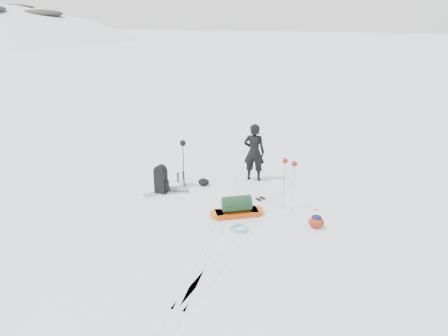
{
  "coord_description": "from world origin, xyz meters",
  "views": [
    {
      "loc": [
        3.08,
        -11.09,
        5.26
      ],
      "look_at": [
        -0.21,
        0.21,
        0.95
      ],
      "focal_mm": 35.0,
      "sensor_mm": 36.0,
      "label": 1
    }
  ],
  "objects": [
    {
      "name": "skier",
      "position": [
        0.3,
        1.93,
        0.94
      ],
      "size": [
        0.7,
        0.48,
        1.88
      ],
      "primitive_type": "imported",
      "rotation": [
        0.0,
        0.0,
        3.18
      ],
      "color": "black",
      "rests_on": "ground"
    },
    {
      "name": "thermos_pair",
      "position": [
        -1.94,
        1.15,
        0.15
      ],
      "size": [
        0.2,
        0.31,
        0.31
      ],
      "rotation": [
        0.0,
        0.0,
        0.33
      ],
      "color": "#4F5156",
      "rests_on": "ground"
    },
    {
      "name": "stuff_sack",
      "position": [
        -1.1,
        1.0,
        0.11
      ],
      "size": [
        0.39,
        0.31,
        0.22
      ],
      "rotation": [
        0.0,
        0.0,
        -0.13
      ],
      "color": "black",
      "rests_on": "ground"
    },
    {
      "name": "touring_skis_white",
      "position": [
        0.85,
        0.39,
        0.01
      ],
      "size": [
        1.56,
        1.09,
        0.06
      ],
      "rotation": [
        0.0,
        0.0,
        -0.55
      ],
      "color": "silver",
      "rests_on": "ground"
    },
    {
      "name": "rope_coil",
      "position": [
        0.71,
        -1.53,
        0.03
      ],
      "size": [
        0.52,
        0.52,
        0.06
      ],
      "rotation": [
        0.0,
        0.0,
        0.06
      ],
      "color": "#5CC1E0",
      "rests_on": "ground"
    },
    {
      "name": "ski_poles_silver",
      "position": [
        1.7,
        -0.08,
        1.24
      ],
      "size": [
        0.42,
        0.33,
        1.49
      ],
      "rotation": [
        0.0,
        0.0,
        -0.41
      ],
      "color": "#ABACB2",
      "rests_on": "ground"
    },
    {
      "name": "ground",
      "position": [
        0.0,
        0.0,
        0.0
      ],
      "size": [
        200.0,
        200.0,
        0.0
      ],
      "primitive_type": "plane",
      "color": "white",
      "rests_on": "ground"
    },
    {
      "name": "ski_tracks",
      "position": [
        0.61,
        0.88,
        0.0
      ],
      "size": [
        3.38,
        17.97,
        0.01
      ],
      "color": "silver",
      "rests_on": "ground"
    },
    {
      "name": "expedition_rucksack",
      "position": [
        -2.09,
        0.11,
        0.41
      ],
      "size": [
        0.96,
        0.48,
        0.88
      ],
      "rotation": [
        0.0,
        0.0,
        -0.15
      ],
      "color": "black",
      "rests_on": "ground"
    },
    {
      "name": "small_daypack",
      "position": [
        2.56,
        -0.88,
        0.17
      ],
      "size": [
        0.43,
        0.34,
        0.35
      ],
      "rotation": [
        0.0,
        0.0,
        -0.09
      ],
      "color": "maroon",
      "rests_on": "ground"
    },
    {
      "name": "touring_skis_grey",
      "position": [
        -1.97,
        0.34,
        0.01
      ],
      "size": [
        1.3,
        1.53,
        0.06
      ],
      "rotation": [
        0.0,
        0.0,
        0.9
      ],
      "color": "#96989E",
      "rests_on": "ground"
    },
    {
      "name": "ski_poles_black",
      "position": [
        -1.66,
        0.74,
        1.24
      ],
      "size": [
        0.19,
        0.2,
        1.52
      ],
      "rotation": [
        0.0,
        0.0,
        -0.2
      ],
      "color": "black",
      "rests_on": "ground"
    },
    {
      "name": "pulk_sled",
      "position": [
        0.44,
        -0.79,
        0.22
      ],
      "size": [
        1.49,
        1.06,
        0.56
      ],
      "rotation": [
        0.0,
        0.0,
        0.49
      ],
      "color": "#C2400B",
      "rests_on": "ground"
    }
  ]
}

